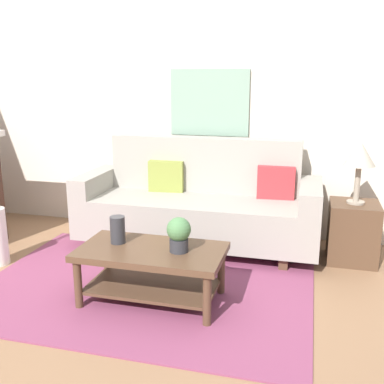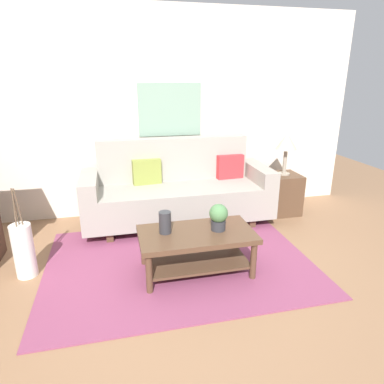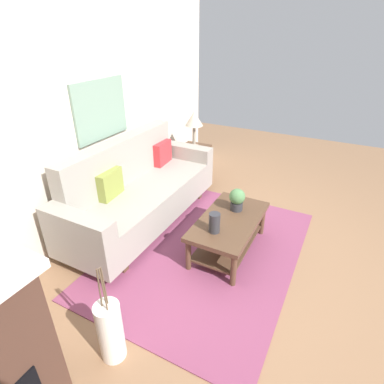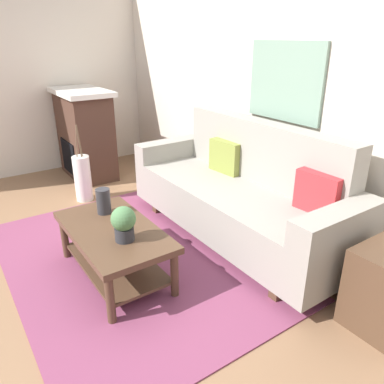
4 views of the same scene
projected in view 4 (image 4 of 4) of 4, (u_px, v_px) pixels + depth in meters
ground_plane at (77, 279)px, 2.99m from camera, size 9.64×9.64×0.00m
wall_back at (274, 86)px, 3.54m from camera, size 5.64×0.10×2.70m
wall_left at (31, 72)px, 4.91m from camera, size 0.10×5.01×2.70m
area_rug at (133, 259)px, 3.25m from camera, size 2.68×1.94×0.01m
couch at (240, 194)px, 3.47m from camera, size 2.37×0.84×1.08m
throw_pillow_olive at (226, 157)px, 3.73m from camera, size 0.37×0.15×0.32m
throw_pillow_crimson at (318, 193)px, 2.87m from camera, size 0.37×0.15×0.32m
coffee_table at (114, 241)px, 2.91m from camera, size 1.10×0.60×0.43m
tabletop_vase at (103, 201)px, 3.08m from camera, size 0.12×0.12×0.21m
potted_plant_tabletop at (124, 223)px, 2.65m from camera, size 0.18×0.18×0.26m
fireplace at (85, 134)px, 4.98m from camera, size 1.02×0.58×1.16m
floor_vase at (83, 178)px, 4.32m from camera, size 0.19×0.19×0.53m
floor_vase_branch_a at (79, 141)px, 4.14m from camera, size 0.03×0.03×0.36m
floor_vase_branch_b at (79, 141)px, 4.17m from camera, size 0.02×0.04×0.36m
floor_vase_branch_c at (76, 141)px, 4.15m from camera, size 0.02×0.04×0.36m
framed_painting at (285, 82)px, 3.33m from camera, size 0.84×0.03×0.69m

